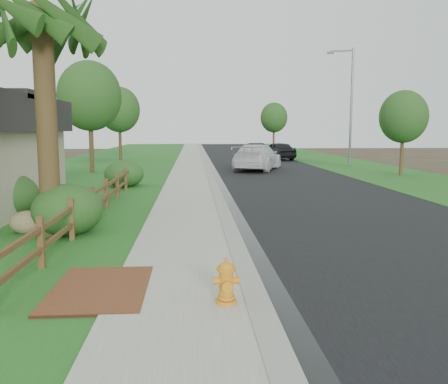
{
  "coord_description": "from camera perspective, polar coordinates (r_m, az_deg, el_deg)",
  "views": [
    {
      "loc": [
        -0.6,
        -8.92,
        2.79
      ],
      "look_at": [
        0.21,
        3.28,
        1.16
      ],
      "focal_mm": 38.0,
      "sensor_mm": 36.0,
      "label": 1
    }
  ],
  "objects": [
    {
      "name": "tree_near_left",
      "position": [
        31.33,
        -15.87,
        11.03
      ],
      "size": [
        3.96,
        3.96,
        7.02
      ],
      "color": "#372716",
      "rests_on": "ground"
    },
    {
      "name": "tree_far_right",
      "position": [
        56.72,
        6.03,
        8.88
      ],
      "size": [
        3.19,
        3.19,
        5.89
      ],
      "color": "#372716",
      "rests_on": "ground"
    },
    {
      "name": "shrub_a",
      "position": [
        13.11,
        -18.31,
        -2.04
      ],
      "size": [
        2.29,
        2.29,
        1.37
      ],
      "primitive_type": "ellipsoid",
      "rotation": [
        0.0,
        0.0,
        -0.3
      ],
      "color": "#1C4317",
      "rests_on": "ground"
    },
    {
      "name": "ground",
      "position": [
        9.37,
        0.08,
        -9.74
      ],
      "size": [
        120.0,
        120.0,
        0.0
      ],
      "primitive_type": "plane",
      "color": "#31261B"
    },
    {
      "name": "shrub_c",
      "position": [
        16.51,
        -24.68,
        -0.34
      ],
      "size": [
        2.57,
        2.57,
        1.42
      ],
      "primitive_type": "ellipsoid",
      "rotation": [
        0.0,
        0.0,
        0.39
      ],
      "color": "#1C4317",
      "rests_on": "ground"
    },
    {
      "name": "palm_tree",
      "position": [
        13.25,
        -21.1,
        19.0
      ],
      "size": [
        3.6,
        3.6,
        6.6
      ],
      "color": "#372716",
      "rests_on": "ground"
    },
    {
      "name": "brick_patch",
      "position": [
        8.53,
        -14.66,
        -11.37
      ],
      "size": [
        1.6,
        2.4,
        0.11
      ],
      "primitive_type": "cube",
      "color": "brown",
      "rests_on": "ground"
    },
    {
      "name": "curb",
      "position": [
        44.02,
        -2.49,
        4.02
      ],
      "size": [
        0.4,
        90.0,
        0.12
      ],
      "primitive_type": "cube",
      "color": "gray",
      "rests_on": "ground"
    },
    {
      "name": "boulder",
      "position": [
        13.7,
        -22.53,
        -3.4
      ],
      "size": [
        1.02,
        0.81,
        0.63
      ],
      "primitive_type": "ellipsoid",
      "rotation": [
        0.0,
        0.0,
        -0.1
      ],
      "color": "brown",
      "rests_on": "ground"
    },
    {
      "name": "shrub_d",
      "position": [
        23.26,
        -11.93,
        2.13
      ],
      "size": [
        1.92,
        1.92,
        1.29
      ],
      "primitive_type": "ellipsoid",
      "rotation": [
        0.0,
        0.0,
        0.02
      ],
      "color": "#1C4317",
      "rests_on": "ground"
    },
    {
      "name": "tree_near_right",
      "position": [
        30.06,
        20.79,
        8.45
      ],
      "size": [
        2.81,
        2.81,
        5.05
      ],
      "color": "#372716",
      "rests_on": "ground"
    },
    {
      "name": "wet_gutter",
      "position": [
        44.03,
        -2.03,
        3.97
      ],
      "size": [
        0.5,
        90.0,
        0.0
      ],
      "primitive_type": "cube",
      "color": "black",
      "rests_on": "road"
    },
    {
      "name": "lawn_near",
      "position": [
        44.63,
        -13.36,
        3.82
      ],
      "size": [
        9.0,
        90.0,
        0.04
      ],
      "primitive_type": "cube",
      "color": "#19591E",
      "rests_on": "ground"
    },
    {
      "name": "dark_car_far",
      "position": [
        48.06,
        3.98,
        5.08
      ],
      "size": [
        2.02,
        4.31,
        1.37
      ],
      "primitive_type": "imported",
      "rotation": [
        0.0,
        0.0,
        0.14
      ],
      "color": "black",
      "rests_on": "road"
    },
    {
      "name": "sidewalk",
      "position": [
        44.01,
        -4.18,
        3.99
      ],
      "size": [
        2.2,
        90.0,
        0.1
      ],
      "primitive_type": "cube",
      "color": "gray",
      "rests_on": "ground"
    },
    {
      "name": "verge_far",
      "position": [
        45.65,
        11.62,
        3.95
      ],
      "size": [
        6.0,
        90.0,
        0.04
      ],
      "primitive_type": "cube",
      "color": "#19591E",
      "rests_on": "ground"
    },
    {
      "name": "streetlight",
      "position": [
        37.6,
        14.83,
        10.67
      ],
      "size": [
        1.96,
        0.84,
        8.79
      ],
      "color": "slate",
      "rests_on": "ground"
    },
    {
      "name": "road",
      "position": [
        44.32,
        2.96,
        3.98
      ],
      "size": [
        8.0,
        90.0,
        0.02
      ],
      "primitive_type": "cube",
      "color": "black",
      "rests_on": "ground"
    },
    {
      "name": "white_suv",
      "position": [
        32.32,
        4.04,
        4.2
      ],
      "size": [
        4.38,
        6.5,
        1.75
      ],
      "primitive_type": "imported",
      "rotation": [
        0.0,
        0.0,
        2.79
      ],
      "color": "silver",
      "rests_on": "road"
    },
    {
      "name": "ranch_fence",
      "position": [
        15.76,
        -14.71,
        -0.59
      ],
      "size": [
        0.12,
        16.92,
        1.1
      ],
      "color": "#4E2C1A",
      "rests_on": "ground"
    },
    {
      "name": "grass_strip",
      "position": [
        44.07,
        -6.66,
        3.94
      ],
      "size": [
        1.6,
        90.0,
        0.06
      ],
      "primitive_type": "cube",
      "color": "#19591E",
      "rests_on": "ground"
    },
    {
      "name": "tree_mid_left",
      "position": [
        43.2,
        -12.49,
        9.63
      ],
      "size": [
        3.62,
        3.62,
        6.47
      ],
      "color": "#372716",
      "rests_on": "ground"
    },
    {
      "name": "dark_car_mid",
      "position": [
        43.69,
        6.52,
        4.96
      ],
      "size": [
        2.9,
        5.05,
        1.62
      ],
      "primitive_type": "imported",
      "rotation": [
        0.0,
        0.0,
        3.36
      ],
      "color": "black",
      "rests_on": "road"
    },
    {
      "name": "fire_hydrant",
      "position": [
        7.47,
        0.28,
        -10.84
      ],
      "size": [
        0.46,
        0.37,
        0.72
      ],
      "color": "orange",
      "rests_on": "sidewalk"
    }
  ]
}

